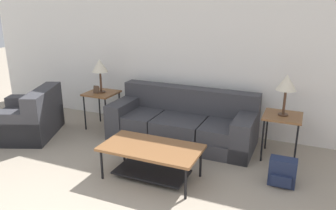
# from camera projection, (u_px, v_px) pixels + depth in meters

# --- Properties ---
(wall_back) EXTENTS (8.85, 0.06, 2.60)m
(wall_back) POSITION_uv_depth(u_px,v_px,m) (198.00, 56.00, 5.50)
(wall_back) COLOR white
(wall_back) RESTS_ON ground_plane
(couch) EXTENTS (2.32, 0.95, 0.82)m
(couch) POSITION_uv_depth(u_px,v_px,m) (183.00, 123.00, 5.29)
(couch) COLOR #38383D
(couch) RESTS_ON ground_plane
(armchair) EXTENTS (1.28, 1.37, 0.80)m
(armchair) POSITION_uv_depth(u_px,v_px,m) (28.00, 119.00, 5.49)
(armchair) COLOR #38383D
(armchair) RESTS_ON ground_plane
(coffee_table) EXTENTS (1.25, 0.67, 0.44)m
(coffee_table) POSITION_uv_depth(u_px,v_px,m) (151.00, 155.00, 4.14)
(coffee_table) COLOR brown
(coffee_table) RESTS_ON ground_plane
(side_table_left) EXTENTS (0.52, 0.53, 0.65)m
(side_table_left) POSITION_uv_depth(u_px,v_px,m) (102.00, 96.00, 5.75)
(side_table_left) COLOR brown
(side_table_left) RESTS_ON ground_plane
(side_table_right) EXTENTS (0.52, 0.53, 0.65)m
(side_table_right) POSITION_uv_depth(u_px,v_px,m) (282.00, 120.00, 4.61)
(side_table_right) COLOR brown
(side_table_right) RESTS_ON ground_plane
(table_lamp_left) EXTENTS (0.27, 0.27, 0.58)m
(table_lamp_left) POSITION_uv_depth(u_px,v_px,m) (100.00, 66.00, 5.59)
(table_lamp_left) COLOR #472D1E
(table_lamp_left) RESTS_ON side_table_left
(table_lamp_right) EXTENTS (0.27, 0.27, 0.58)m
(table_lamp_right) POSITION_uv_depth(u_px,v_px,m) (287.00, 83.00, 4.45)
(table_lamp_right) COLOR #472D1E
(table_lamp_right) RESTS_ON side_table_right
(backpack) EXTENTS (0.32, 0.26, 0.35)m
(backpack) POSITION_uv_depth(u_px,v_px,m) (282.00, 172.00, 4.02)
(backpack) COLOR #1E2847
(backpack) RESTS_ON ground_plane
(picture_frame) EXTENTS (0.10, 0.04, 0.13)m
(picture_frame) POSITION_uv_depth(u_px,v_px,m) (96.00, 89.00, 5.66)
(picture_frame) COLOR #4C3828
(picture_frame) RESTS_ON side_table_left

